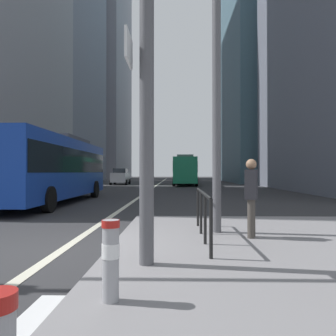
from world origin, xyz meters
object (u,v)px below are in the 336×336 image
Objects in this scene: car_receding_far at (187,175)px; pedestrian_waiting at (251,194)px; car_receding_near at (185,175)px; city_bus_red_receding at (185,169)px; bollard_left at (111,256)px; street_lamp_post at (216,11)px; city_bus_blue_oncoming at (53,166)px; car_oncoming_mid at (120,176)px.

pedestrian_waiting is at bearing -90.40° from car_receding_far.
city_bus_red_receding is at bearing -91.36° from car_receding_near.
street_lamp_post is at bearing 68.40° from bollard_left.
bollard_left is at bearing -67.08° from city_bus_blue_oncoming.
car_oncoming_mid is 14.83m from car_receding_near.
city_bus_blue_oncoming is 2.74× the size of car_oncoming_mid.
street_lamp_post reaches higher than bollard_left.
city_bus_red_receding is 2.62× the size of car_receding_near.
car_oncoming_mid is at bearing -114.26° from car_receding_far.
city_bus_blue_oncoming is 43.80m from car_receding_far.
city_bus_red_receding is 6.76× the size of pedestrian_waiting.
car_receding_near is 45.31m from pedestrian_waiting.
car_oncoming_mid is 0.53× the size of street_lamp_post.
car_receding_far is 4.68× the size of bollard_left.
city_bus_blue_oncoming reaches higher than bollard_left.
car_receding_near and car_receding_far have the same top height.
city_bus_blue_oncoming is at bearing 129.49° from street_lamp_post.
car_receding_near is (7.44, 36.22, -0.85)m from city_bus_blue_oncoming.
car_oncoming_mid reaches higher than bollard_left.
street_lamp_post reaches higher than city_bus_red_receding.
pedestrian_waiting is (0.52, -32.13, -0.76)m from city_bus_red_receding.
city_bus_red_receding is 31.71m from street_lamp_post.
city_bus_red_receding is 2.75× the size of car_receding_far.
city_bus_blue_oncoming is 13.77m from bollard_left.
city_bus_red_receding reaches higher than car_receding_far.
car_receding_near is 1.05× the size of car_receding_far.
car_receding_near reaches higher than bollard_left.
car_receding_near is (0.31, 13.18, -0.85)m from city_bus_red_receding.
pedestrian_waiting is at bearing -75.82° from car_oncoming_mid.
car_oncoming_mid is 4.83× the size of bollard_left.
car_oncoming_mid is 2.53× the size of pedestrian_waiting.
car_receding_far is 51.72m from street_lamp_post.
bollard_left is (-2.09, -48.86, -0.35)m from car_receding_near.
car_oncoming_mid is 33.92m from pedestrian_waiting.
city_bus_blue_oncoming reaches higher than car_receding_far.
city_bus_red_receding reaches higher than car_oncoming_mid.
car_oncoming_mid is 21.11m from car_receding_far.
pedestrian_waiting is at bearing -89.73° from car_receding_near.
street_lamp_post is at bearing -50.51° from city_bus_blue_oncoming.
city_bus_red_receding is 7.87m from car_oncoming_mid.
city_bus_blue_oncoming is at bearing 112.92° from bollard_left.
street_lamp_post is at bearing -90.25° from city_bus_red_receding.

